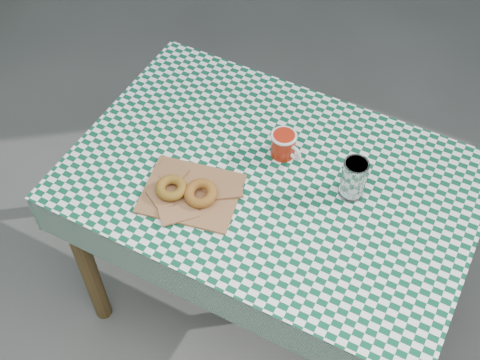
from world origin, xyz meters
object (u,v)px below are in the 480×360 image
at_px(table, 267,248).
at_px(coffee_mug, 283,144).
at_px(paper_bag, 191,193).
at_px(drinking_glass, 353,179).

bearing_deg(table, coffee_mug, 97.14).
height_order(paper_bag, drinking_glass, drinking_glass).
bearing_deg(drinking_glass, coffee_mug, 168.59).
relative_size(table, drinking_glass, 8.94).
relative_size(paper_bag, drinking_glass, 2.08).
bearing_deg(paper_bag, drinking_glass, 27.87).
xyz_separation_m(paper_bag, coffee_mug, (0.17, 0.26, 0.03)).
distance_m(table, drinking_glass, 0.50).
xyz_separation_m(table, drinking_glass, (0.22, 0.05, 0.45)).
xyz_separation_m(table, coffee_mug, (-0.01, 0.10, 0.42)).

